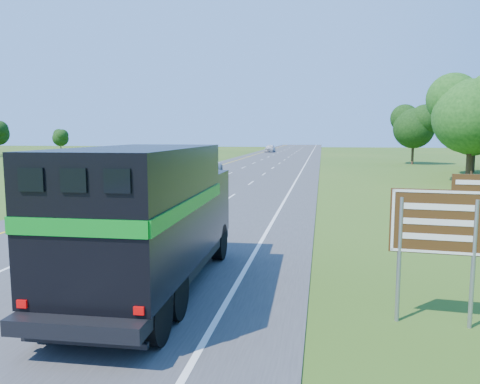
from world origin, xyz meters
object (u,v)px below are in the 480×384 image
Objects in this scene: horse_truck at (150,216)px; white_suv at (200,168)px; far_car at (270,148)px; exit_sign at (439,228)px.

horse_truck is 32.00m from white_suv.
horse_truck reaches higher than far_car.
horse_truck is 6.98m from exit_sign.
exit_sign reaches higher than white_suv.
white_suv is at bearing 118.19° from exit_sign.
white_suv is 34.95m from exit_sign.
far_car is 1.51× the size of exit_sign.
exit_sign reaches higher than far_car.
exit_sign is at bearing -79.83° from far_car.
horse_truck is 1.73× the size of far_car.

